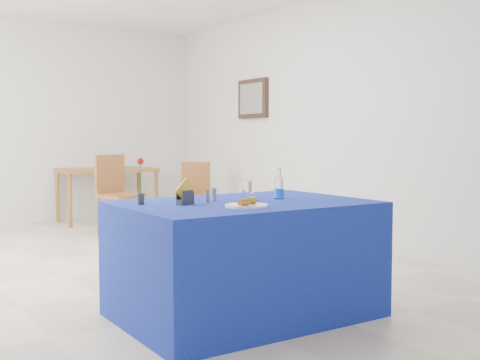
% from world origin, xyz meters
% --- Properties ---
extents(floor, '(7.00, 7.00, 0.00)m').
position_xyz_m(floor, '(0.00, 0.00, 0.00)').
color(floor, beige).
rests_on(floor, ground).
extents(room_shell, '(7.00, 7.00, 7.00)m').
position_xyz_m(room_shell, '(0.00, 0.00, 1.75)').
color(room_shell, silver).
rests_on(room_shell, ground).
extents(picture_frame, '(0.06, 0.64, 0.52)m').
position_xyz_m(picture_frame, '(2.47, 1.60, 1.70)').
color(picture_frame, black).
rests_on(picture_frame, room_shell).
extents(picture_art, '(0.02, 0.52, 0.40)m').
position_xyz_m(picture_art, '(2.44, 1.60, 1.70)').
color(picture_art, '#998C66').
rests_on(picture_art, room_shell).
extents(plate, '(0.26, 0.26, 0.01)m').
position_xyz_m(plate, '(-0.07, -2.06, 0.77)').
color(plate, white).
rests_on(plate, blue_table).
extents(drinking_glass, '(0.07, 0.07, 0.13)m').
position_xyz_m(drinking_glass, '(0.17, -1.71, 0.82)').
color(drinking_glass, white).
rests_on(drinking_glass, blue_table).
extents(salt_shaker, '(0.03, 0.03, 0.08)m').
position_xyz_m(salt_shaker, '(-0.05, -1.63, 0.80)').
color(salt_shaker, gray).
rests_on(salt_shaker, blue_table).
extents(pepper_shaker, '(0.03, 0.03, 0.08)m').
position_xyz_m(pepper_shaker, '(-0.14, -1.70, 0.80)').
color(pepper_shaker, slate).
rests_on(pepper_shaker, blue_table).
extents(blue_table, '(1.60, 1.10, 0.76)m').
position_xyz_m(blue_table, '(0.09, -1.79, 0.38)').
color(blue_table, '#0E1188').
rests_on(blue_table, floor).
extents(water_bottle, '(0.07, 0.07, 0.21)m').
position_xyz_m(water_bottle, '(0.40, -1.76, 0.83)').
color(water_bottle, white).
rests_on(water_bottle, blue_table).
extents(napkin_holder, '(0.15, 0.10, 0.16)m').
position_xyz_m(napkin_holder, '(-0.31, -1.73, 0.81)').
color(napkin_holder, '#3A3A3F').
rests_on(napkin_holder, blue_table).
extents(rose_vase, '(0.04, 0.04, 0.29)m').
position_xyz_m(rose_vase, '(-0.55, -1.59, 0.90)').
color(rose_vase, '#29292E').
rests_on(rose_vase, blue_table).
extents(oak_table, '(1.32, 0.89, 0.76)m').
position_xyz_m(oak_table, '(0.94, 3.00, 0.68)').
color(oak_table, '#925B2A').
rests_on(oak_table, floor).
extents(chair_bg_left, '(0.55, 0.55, 0.97)m').
position_xyz_m(chair_bg_left, '(0.62, 1.84, 0.56)').
color(chair_bg_left, '#985D2C').
rests_on(chair_bg_left, floor).
extents(chair_bg_right, '(0.48, 0.48, 0.86)m').
position_xyz_m(chair_bg_right, '(1.73, 1.81, 0.50)').
color(chair_bg_right, '#985D2C').
rests_on(chair_bg_right, floor).
extents(banana_pieces, '(0.18, 0.12, 0.04)m').
position_xyz_m(banana_pieces, '(-0.06, -2.06, 0.80)').
color(banana_pieces, gold).
rests_on(banana_pieces, plate).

